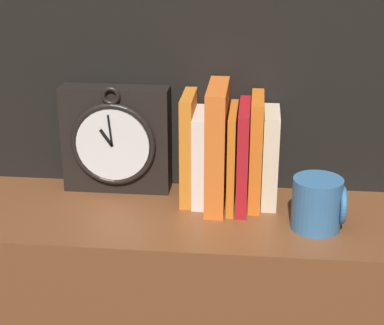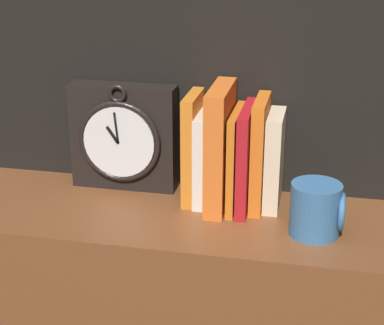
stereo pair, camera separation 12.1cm
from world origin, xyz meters
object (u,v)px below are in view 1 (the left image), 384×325
(book_slot3_orange, at_px, (232,157))
(book_slot4_red, at_px, (243,156))
(book_slot2_orange, at_px, (217,146))
(book_slot5_orange, at_px, (256,151))
(clock, at_px, (116,140))
(book_slot0_orange, at_px, (188,148))
(book_slot1_white, at_px, (201,157))
(mug, at_px, (318,204))
(book_slot6_cream, at_px, (270,157))

(book_slot3_orange, xyz_separation_m, book_slot4_red, (0.02, -0.00, 0.00))
(book_slot2_orange, relative_size, book_slot5_orange, 1.11)
(book_slot3_orange, relative_size, book_slot5_orange, 0.89)
(book_slot5_orange, bearing_deg, book_slot3_orange, -168.74)
(book_slot5_orange, bearing_deg, clock, 173.65)
(book_slot0_orange, height_order, book_slot2_orange, book_slot2_orange)
(book_slot2_orange, height_order, book_slot3_orange, book_slot2_orange)
(book_slot4_red, xyz_separation_m, book_slot5_orange, (0.02, 0.01, 0.01))
(book_slot1_white, height_order, mug, book_slot1_white)
(book_slot1_white, height_order, book_slot6_cream, book_slot6_cream)
(book_slot3_orange, height_order, book_slot5_orange, book_slot5_orange)
(clock, xyz_separation_m, book_slot5_orange, (0.29, -0.03, -0.00))
(book_slot4_red, distance_m, mug, 0.18)
(clock, bearing_deg, book_slot0_orange, -9.79)
(book_slot2_orange, height_order, book_slot4_red, book_slot2_orange)
(book_slot0_orange, bearing_deg, book_slot5_orange, -2.37)
(book_slot6_cream, bearing_deg, book_slot5_orange, -165.79)
(book_slot1_white, bearing_deg, book_slot0_orange, 173.58)
(clock, relative_size, book_slot6_cream, 1.22)
(book_slot1_white, distance_m, book_slot5_orange, 0.11)
(book_slot2_orange, xyz_separation_m, book_slot4_red, (0.05, 0.00, -0.02))
(book_slot0_orange, height_order, book_slot6_cream, book_slot0_orange)
(book_slot2_orange, xyz_separation_m, book_slot5_orange, (0.08, 0.01, -0.01))
(clock, relative_size, book_slot1_white, 1.26)
(book_slot3_orange, relative_size, book_slot6_cream, 1.03)
(book_slot6_cream, bearing_deg, book_slot2_orange, -168.39)
(clock, height_order, book_slot6_cream, clock)
(book_slot1_white, xyz_separation_m, book_slot5_orange, (0.11, -0.00, 0.02))
(clock, xyz_separation_m, mug, (0.41, -0.14, -0.06))
(mug, bearing_deg, book_slot2_orange, 155.24)
(clock, distance_m, book_slot4_red, 0.27)
(book_slot0_orange, height_order, mug, book_slot0_orange)
(book_slot6_cream, relative_size, mug, 1.93)
(book_slot0_orange, height_order, book_slot4_red, book_slot0_orange)
(book_slot2_orange, bearing_deg, book_slot5_orange, 10.63)
(book_slot0_orange, relative_size, book_slot3_orange, 1.12)
(book_slot3_orange, height_order, book_slot6_cream, book_slot3_orange)
(book_slot2_orange, bearing_deg, clock, 167.64)
(book_slot3_orange, xyz_separation_m, book_slot5_orange, (0.05, 0.01, 0.01))
(book_slot4_red, height_order, book_slot6_cream, book_slot4_red)
(clock, relative_size, mug, 2.35)
(clock, height_order, book_slot0_orange, clock)
(book_slot2_orange, height_order, book_slot5_orange, book_slot2_orange)
(book_slot1_white, distance_m, mug, 0.26)
(mug, bearing_deg, book_slot6_cream, 128.76)
(book_slot3_orange, xyz_separation_m, book_slot6_cream, (0.07, 0.02, -0.00))
(book_slot2_orange, relative_size, book_slot6_cream, 1.28)
(book_slot2_orange, bearing_deg, book_slot1_white, 152.45)
(book_slot5_orange, bearing_deg, book_slot1_white, 178.58)
(book_slot0_orange, xyz_separation_m, book_slot2_orange, (0.06, -0.02, 0.01))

